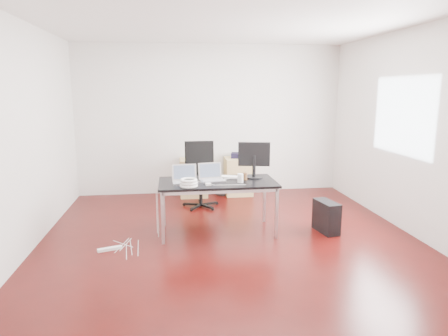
{
  "coord_description": "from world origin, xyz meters",
  "views": [
    {
      "loc": [
        -0.75,
        -5.08,
        1.97
      ],
      "look_at": [
        0.0,
        0.55,
        0.85
      ],
      "focal_mm": 32.0,
      "sensor_mm": 36.0,
      "label": 1
    }
  ],
  "objects": [
    {
      "name": "speaker",
      "position": [
        -0.26,
        2.17,
        0.79
      ],
      "size": [
        0.1,
        0.09,
        0.18
      ],
      "primitive_type": "cube",
      "rotation": [
        0.0,
        0.0,
        -0.09
      ],
      "color": "#9E9E9E",
      "rests_on": "filing_cabinet_left"
    },
    {
      "name": "pc_tower",
      "position": [
        1.38,
        0.03,
        0.22
      ],
      "size": [
        0.27,
        0.48,
        0.44
      ],
      "primitive_type": "cube",
      "rotation": [
        0.0,
        0.0,
        0.16
      ],
      "color": "black",
      "rests_on": "ground"
    },
    {
      "name": "desk",
      "position": [
        -0.13,
        0.23,
        0.68
      ],
      "size": [
        1.6,
        0.8,
        0.73
      ],
      "color": "black",
      "rests_on": "ground"
    },
    {
      "name": "power_strip",
      "position": [
        -1.54,
        -0.25,
        0.02
      ],
      "size": [
        0.3,
        0.15,
        0.04
      ],
      "primitive_type": "cube",
      "rotation": [
        0.0,
        0.0,
        0.33
      ],
      "color": "white",
      "rests_on": "ground"
    },
    {
      "name": "laptop_right",
      "position": [
        -0.21,
        0.3,
        0.79
      ],
      "size": [
        0.37,
        0.31,
        0.23
      ],
      "rotation": [
        0.0,
        0.0,
        0.17
      ],
      "color": "silver",
      "rests_on": "desk"
    },
    {
      "name": "power_adapter",
      "position": [
        -0.28,
        0.01,
        0.74
      ],
      "size": [
        0.08,
        0.08,
        0.03
      ],
      "primitive_type": "cube",
      "rotation": [
        0.0,
        0.0,
        0.12
      ],
      "color": "white",
      "rests_on": "desk"
    },
    {
      "name": "cup_white",
      "position": [
        0.17,
        0.12,
        0.79
      ],
      "size": [
        0.1,
        0.1,
        0.12
      ],
      "primitive_type": "cylinder",
      "rotation": [
        0.0,
        0.0,
        -0.21
      ],
      "color": "white",
      "rests_on": "desk"
    },
    {
      "name": "cable_coil",
      "position": [
        -0.54,
        -0.04,
        0.78
      ],
      "size": [
        0.24,
        0.24,
        0.11
      ],
      "rotation": [
        0.0,
        0.0,
        -0.1
      ],
      "color": "white",
      "rests_on": "desk"
    },
    {
      "name": "room_shell",
      "position": [
        0.04,
        0.0,
        1.4
      ],
      "size": [
        5.0,
        5.0,
        5.0
      ],
      "color": "#310605",
      "rests_on": "ground"
    },
    {
      "name": "filing_cabinet_left",
      "position": [
        -0.36,
        2.23,
        0.35
      ],
      "size": [
        0.5,
        0.5,
        0.7
      ],
      "primitive_type": "cube",
      "color": "tan",
      "rests_on": "ground"
    },
    {
      "name": "wastebasket",
      "position": [
        0.19,
        2.25,
        0.14
      ],
      "size": [
        0.3,
        0.3,
        0.28
      ],
      "primitive_type": "cylinder",
      "rotation": [
        0.0,
        0.0,
        0.29
      ],
      "color": "black",
      "rests_on": "ground"
    },
    {
      "name": "cup_brown",
      "position": [
        0.25,
        0.26,
        0.78
      ],
      "size": [
        0.08,
        0.08,
        0.1
      ],
      "primitive_type": "cylinder",
      "rotation": [
        0.0,
        0.0,
        0.1
      ],
      "color": "#55361D",
      "rests_on": "desk"
    },
    {
      "name": "filing_cabinet_right",
      "position": [
        0.5,
        2.23,
        0.35
      ],
      "size": [
        0.5,
        0.5,
        0.7
      ],
      "primitive_type": "cube",
      "color": "tan",
      "rests_on": "ground"
    },
    {
      "name": "keyboard",
      "position": [
        0.05,
        0.44,
        0.74
      ],
      "size": [
        0.46,
        0.29,
        0.02
      ],
      "primitive_type": "cube",
      "rotation": [
        0.0,
        0.0,
        -0.37
      ],
      "color": "white",
      "rests_on": "desk"
    },
    {
      "name": "monitor",
      "position": [
        0.41,
        0.39,
        1.01
      ],
      "size": [
        0.45,
        0.26,
        0.51
      ],
      "rotation": [
        0.0,
        0.0,
        -0.19
      ],
      "color": "black",
      "rests_on": "desk"
    },
    {
      "name": "office_chair",
      "position": [
        -0.27,
        1.56,
        0.61
      ],
      "size": [
        0.48,
        0.5,
        1.08
      ],
      "rotation": [
        0.0,
        0.0,
        0.0
      ],
      "color": "black",
      "rests_on": "ground"
    },
    {
      "name": "laptop_left",
      "position": [
        -0.58,
        0.24,
        0.79
      ],
      "size": [
        0.34,
        0.27,
        0.23
      ],
      "rotation": [
        0.0,
        0.0,
        0.04
      ],
      "color": "silver",
      "rests_on": "desk"
    },
    {
      "name": "navy_garment",
      "position": [
        0.52,
        2.27,
        0.74
      ],
      "size": [
        0.34,
        0.3,
        0.09
      ],
      "primitive_type": "cube",
      "rotation": [
        0.0,
        0.0,
        -0.21
      ],
      "color": "black",
      "rests_on": "filing_cabinet_right"
    }
  ]
}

